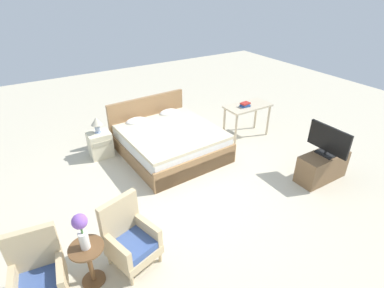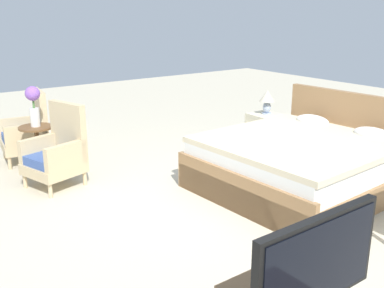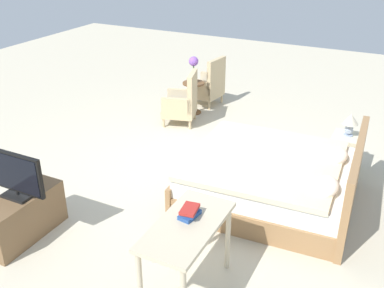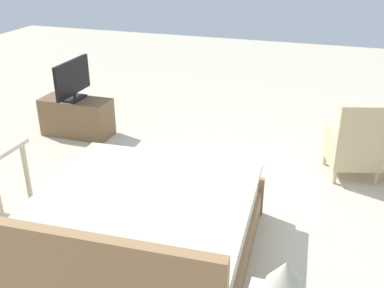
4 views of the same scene
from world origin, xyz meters
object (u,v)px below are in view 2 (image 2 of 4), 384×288
armchair_by_window_left (28,133)px  armchair_by_window_right (57,153)px  bed (304,162)px  table_lamp (267,99)px  tv_flatscreen (317,268)px  side_table (38,144)px  nightstand (266,132)px  flower_vase (33,102)px

armchair_by_window_left → armchair_by_window_right: 1.05m
bed → armchair_by_window_left: 3.48m
table_lamp → tv_flatscreen: (3.17, -2.90, 0.05)m
armchair_by_window_left → table_lamp: (1.49, 2.81, 0.36)m
bed → side_table: bed is taller
armchair_by_window_left → armchair_by_window_right: size_ratio=1.00×
armchair_by_window_left → nightstand: (1.49, 2.81, -0.11)m
armchair_by_window_left → table_lamp: 3.20m
flower_vase → nightstand: size_ratio=0.91×
tv_flatscreen → flower_vase: bearing=179.5°
side_table → tv_flatscreen: (4.13, -0.04, 0.42)m
side_table → flower_vase: 0.51m
flower_vase → side_table: bearing=0.0°
nightstand → tv_flatscreen: (3.17, -2.90, 0.53)m
flower_vase → table_lamp: (0.96, 2.86, -0.14)m
bed → armchair_by_window_left: size_ratio=2.28×
bed → flower_vase: flower_vase is taller
bed → armchair_by_window_right: bed is taller
bed → tv_flatscreen: (1.94, -2.25, 0.49)m
flower_vase → nightstand: flower_vase is taller
bed → side_table: (-2.20, -2.21, 0.07)m
table_lamp → armchair_by_window_left: bearing=-118.0°
bed → tv_flatscreen: 3.01m
flower_vase → nightstand: 3.08m
bed → flower_vase: (-2.20, -2.21, 0.58)m
nightstand → table_lamp: size_ratio=1.58×
flower_vase → nightstand: (0.96, 2.86, -0.61)m
nightstand → tv_flatscreen: 4.33m
bed → armchair_by_window_right: (-1.68, -2.16, 0.08)m
armchair_by_window_right → table_lamp: (0.44, 2.81, 0.36)m
table_lamp → tv_flatscreen: size_ratio=0.42×
bed → armchair_by_window_right: 2.73m
armchair_by_window_left → side_table: armchair_by_window_left is taller
armchair_by_window_left → flower_vase: size_ratio=1.93×
armchair_by_window_right → nightstand: bearing=81.1°
side_table → nightstand: bearing=71.4°
armchair_by_window_right → armchair_by_window_left: bearing=179.9°
armchair_by_window_right → flower_vase: size_ratio=1.93×
bed → table_lamp: bed is taller
side_table → flower_vase: flower_vase is taller
armchair_by_window_right → table_lamp: armchair_by_window_right is taller
bed → flower_vase: bearing=-134.9°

